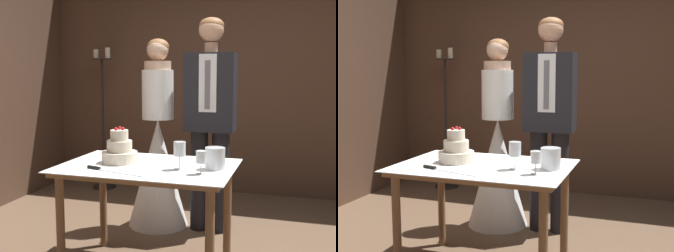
# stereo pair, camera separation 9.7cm
# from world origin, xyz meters

# --- Properties ---
(wall_back) EXTENTS (4.59, 0.12, 2.77)m
(wall_back) POSITION_xyz_m (0.00, 2.17, 1.39)
(wall_back) COLOR #513828
(wall_back) RESTS_ON ground_plane
(cake_table) EXTENTS (1.17, 0.80, 0.75)m
(cake_table) POSITION_xyz_m (-0.21, -0.06, 0.66)
(cake_table) COLOR brown
(cake_table) RESTS_ON ground_plane
(tiered_cake) EXTENTS (0.25, 0.25, 0.25)m
(tiered_cake) POSITION_xyz_m (-0.43, -0.03, 0.84)
(tiered_cake) COLOR beige
(tiered_cake) RESTS_ON cake_table
(cake_knife) EXTENTS (0.43, 0.13, 0.02)m
(cake_knife) POSITION_xyz_m (-0.43, -0.29, 0.76)
(cake_knife) COLOR silver
(cake_knife) RESTS_ON cake_table
(wine_glass_near) EXTENTS (0.07, 0.07, 0.15)m
(wine_glass_near) POSITION_xyz_m (0.19, -0.20, 0.85)
(wine_glass_near) COLOR silver
(wine_glass_near) RESTS_ON cake_table
(wine_glass_middle) EXTENTS (0.08, 0.08, 0.18)m
(wine_glass_middle) POSITION_xyz_m (0.03, -0.11, 0.88)
(wine_glass_middle) COLOR silver
(wine_glass_middle) RESTS_ON cake_table
(hurricane_candle) EXTENTS (0.13, 0.13, 0.14)m
(hurricane_candle) POSITION_xyz_m (0.24, -0.03, 0.82)
(hurricane_candle) COLOR silver
(hurricane_candle) RESTS_ON cake_table
(bride) EXTENTS (0.54, 0.54, 1.67)m
(bride) POSITION_xyz_m (-0.45, 0.85, 0.61)
(bride) COLOR white
(bride) RESTS_ON ground_plane
(groom) EXTENTS (0.42, 0.25, 1.84)m
(groom) POSITION_xyz_m (0.03, 0.85, 1.03)
(groom) COLOR black
(groom) RESTS_ON ground_plane
(candle_stand) EXTENTS (0.28, 0.28, 1.67)m
(candle_stand) POSITION_xyz_m (-1.48, 1.85, 0.76)
(candle_stand) COLOR black
(candle_stand) RESTS_ON ground_plane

